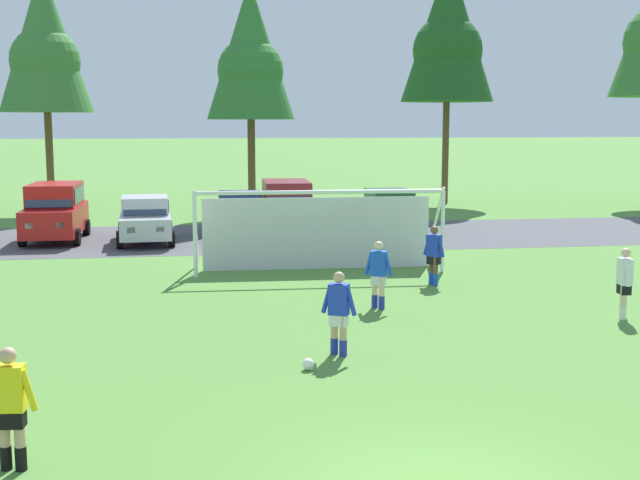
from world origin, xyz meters
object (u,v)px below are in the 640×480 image
parked_car_slot_center (287,208)px  soccer_ball (308,364)px  player_midfield_center (624,283)px  player_winger_left (339,313)px  parked_car_slot_far_left (55,211)px  parked_car_slot_center_right (390,210)px  player_defender_far (378,275)px  referee (11,409)px  parked_car_slot_left (145,219)px  soccer_goal (318,228)px  player_striker_near (434,255)px  parked_car_slot_center_left (240,214)px

parked_car_slot_center → soccer_ball: bearing=-95.0°
player_midfield_center → player_winger_left: size_ratio=1.00×
parked_car_slot_far_left → player_winger_left: bearing=-64.8°
player_midfield_center → parked_car_slot_far_left: bearing=134.9°
player_midfield_center → parked_car_slot_center_right: (-1.78, 15.61, 0.05)m
player_defender_far → parked_car_slot_far_left: parked_car_slot_far_left is taller
soccer_ball → referee: size_ratio=0.13×
parked_car_slot_left → parked_car_slot_center_right: (9.72, 1.72, 0.00)m
soccer_ball → player_midfield_center: player_midfield_center is taller
player_defender_far → player_winger_left: size_ratio=1.00×
parked_car_slot_left → parked_car_slot_center_right: size_ratio=1.02×
soccer_goal → soccer_ball: bearing=-99.4°
player_winger_left → parked_car_slot_far_left: (-7.94, 16.91, 0.29)m
player_striker_near → parked_car_slot_left: size_ratio=0.38×
soccer_ball → parked_car_slot_left: 17.19m
soccer_ball → player_striker_near: 8.63m
soccer_goal → player_striker_near: size_ratio=4.56×
player_defender_far → parked_car_slot_center_left: (-2.60, 13.33, 0.05)m
player_midfield_center → player_defender_far: (-5.31, 1.88, 0.00)m
parked_car_slot_left → parked_car_slot_center: bearing=12.0°
soccer_ball → parked_car_slot_far_left: parked_car_slot_far_left is taller
parked_car_slot_far_left → parked_car_slot_center: size_ratio=0.99×
player_striker_near → player_midfield_center: same height
referee → parked_car_slot_center_right: bearing=65.2°
player_midfield_center → parked_car_slot_center_left: size_ratio=0.39×
parked_car_slot_center → referee: bearing=-105.4°
soccer_goal → parked_car_slot_center_left: (-1.92, 7.94, -0.42)m
player_striker_near → player_defender_far: same height
player_midfield_center → player_winger_left: same height
referee → parked_car_slot_left: 20.49m
player_striker_near → player_midfield_center: 5.50m
soccer_ball → parked_car_slot_far_left: size_ratio=0.05×
soccer_ball → parked_car_slot_center: parked_car_slot_center is taller
parked_car_slot_left → parked_car_slot_center_right: 9.87m
parked_car_slot_far_left → referee: bearing=-82.4°
parked_car_slot_left → player_striker_near: bearing=-48.4°
player_midfield_center → player_defender_far: size_ratio=1.00×
soccer_goal → parked_car_slot_center_left: 8.18m
soccer_ball → parked_car_slot_center: size_ratio=0.05×
soccer_goal → player_winger_left: 9.30m
parked_car_slot_center_left → parked_car_slot_far_left: bearing=-177.8°
parked_car_slot_left → parked_car_slot_center_left: (3.59, 1.33, 0.00)m
player_striker_near → parked_car_slot_center: parked_car_slot_center is taller
player_striker_near → player_midfield_center: size_ratio=1.00×
soccer_ball → parked_car_slot_center_left: size_ratio=0.05×
parked_car_slot_far_left → parked_car_slot_left: size_ratio=1.07×
player_winger_left → referee: bearing=-137.7°
soccer_ball → referee: (-4.37, -3.75, 0.71)m
soccer_goal → parked_car_slot_center: 7.76m
referee → parked_car_slot_far_left: (-2.86, 21.55, 0.29)m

